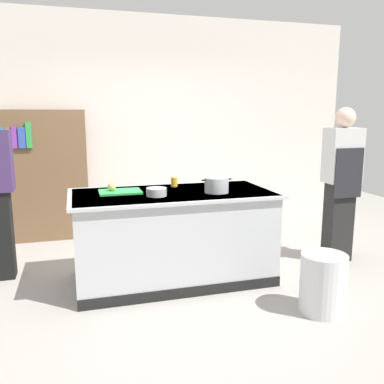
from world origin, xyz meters
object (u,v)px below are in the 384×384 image
at_px(bookshelf, 44,176).
at_px(trash_bin, 323,283).
at_px(juice_cup, 174,182).
at_px(person_chef, 341,181).
at_px(mixing_bowl, 156,192).
at_px(stock_pot, 217,185).
at_px(onion, 112,187).

bearing_deg(bookshelf, trash_bin, -50.27).
height_order(juice_cup, person_chef, person_chef).
bearing_deg(person_chef, juice_cup, 71.81).
relative_size(mixing_bowl, trash_bin, 0.37).
distance_m(mixing_bowl, trash_bin, 1.66).
bearing_deg(bookshelf, stock_pot, -48.55).
distance_m(stock_pot, mixing_bowl, 0.59).
xyz_separation_m(stock_pot, trash_bin, (0.64, -0.89, -0.72)).
distance_m(onion, trash_bin, 2.10).
xyz_separation_m(onion, trash_bin, (1.62, -1.14, -0.71)).
height_order(stock_pot, mixing_bowl, stock_pot).
relative_size(mixing_bowl, person_chef, 0.11).
bearing_deg(mixing_bowl, trash_bin, -35.54).
bearing_deg(trash_bin, stock_pot, 125.67).
bearing_deg(trash_bin, bookshelf, 129.73).
distance_m(stock_pot, bookshelf, 2.58).
height_order(stock_pot, juice_cup, stock_pot).
distance_m(trash_bin, person_chef, 1.53).
relative_size(mixing_bowl, bookshelf, 0.11).
xyz_separation_m(trash_bin, bookshelf, (-2.35, 2.82, 0.60)).
distance_m(mixing_bowl, juice_cup, 0.51).
bearing_deg(stock_pot, person_chef, 6.27).
distance_m(stock_pot, trash_bin, 1.31).
bearing_deg(mixing_bowl, person_chef, 4.79).
bearing_deg(onion, person_chef, -1.96).
height_order(juice_cup, trash_bin, juice_cup).
bearing_deg(juice_cup, person_chef, -7.96).
xyz_separation_m(onion, stock_pot, (0.98, -0.25, 0.01)).
bearing_deg(trash_bin, mixing_bowl, 144.46).
height_order(stock_pot, bookshelf, bookshelf).
bearing_deg(person_chef, stock_pot, 86.04).
relative_size(mixing_bowl, juice_cup, 1.89).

